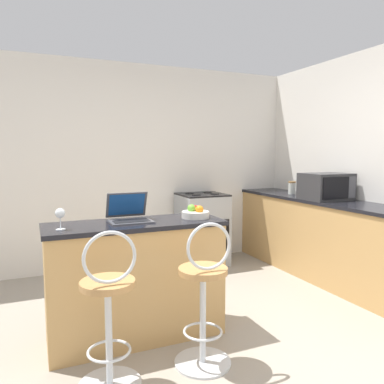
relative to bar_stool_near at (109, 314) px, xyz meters
The scene contains 13 objects.
ground_plane 0.94m from the bar_stool_near, ahead, with size 20.00×20.00×0.00m, color gray.
wall_back 2.77m from the bar_stool_near, 72.15° to the left, with size 12.00×0.06×2.60m.
breakfast_bar 0.66m from the bar_stool_near, 60.45° to the left, with size 1.38×0.50×0.94m.
counter_right 2.90m from the bar_stool_near, 19.80° to the left, with size 0.59×3.05×0.94m.
bar_stool_near is the anchor object (origin of this frame).
bar_stool_far 0.65m from the bar_stool_near, ahead, with size 0.40×0.40×1.02m.
laptop 0.88m from the bar_stool_near, 65.54° to the left, with size 0.33×0.30×0.22m.
microwave 2.97m from the bar_stool_near, 21.71° to the left, with size 0.52×0.41×0.30m.
stove_range 2.74m from the bar_stool_near, 53.03° to the left, with size 0.59×0.57×0.94m.
wine_glass_short 0.79m from the bar_stool_near, 114.92° to the left, with size 0.07×0.07×0.15m.
pepper_mill 3.43m from the bar_stool_near, 29.44° to the left, with size 0.06×0.06×0.23m.
storage_jar 3.24m from the bar_stool_near, 32.03° to the left, with size 0.10×0.10×0.17m.
fruit_bowl 1.12m from the bar_stool_near, 34.03° to the left, with size 0.23×0.23×0.11m.
Camera 1 is at (-1.21, -2.21, 1.48)m, focal length 35.00 mm.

